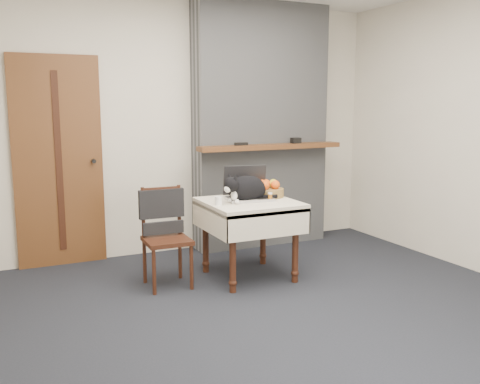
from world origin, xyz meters
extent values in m
plane|color=black|center=(0.00, 0.00, 0.00)|extent=(4.50, 4.50, 0.00)
cube|color=beige|center=(0.00, 2.00, 1.30)|extent=(4.50, 0.02, 2.60)
cube|color=brown|center=(-1.20, 1.98, 1.00)|extent=(0.82, 0.05, 2.00)
cube|color=#35190E|center=(-1.20, 1.95, 1.00)|extent=(0.06, 0.01, 1.70)
cylinder|color=black|center=(-0.88, 1.93, 1.00)|extent=(0.04, 0.06, 0.04)
cube|color=gray|center=(0.90, 1.85, 1.30)|extent=(1.50, 0.30, 2.60)
cube|color=brown|center=(0.90, 1.61, 1.10)|extent=(1.62, 0.18, 0.05)
cube|color=black|center=(0.55, 1.61, 1.14)|extent=(0.14, 0.04, 0.03)
cube|color=black|center=(1.20, 1.61, 1.16)|extent=(0.10, 0.07, 0.06)
cylinder|color=#35190E|center=(-0.04, 0.54, 0.32)|extent=(0.06, 0.06, 0.64)
sphere|color=#35190E|center=(-0.04, 0.54, 0.08)|extent=(0.07, 0.07, 0.07)
cylinder|color=#35190E|center=(0.56, 0.54, 0.32)|extent=(0.06, 0.06, 0.64)
sphere|color=#35190E|center=(0.56, 0.54, 0.08)|extent=(0.07, 0.07, 0.07)
cylinder|color=#35190E|center=(-0.04, 1.14, 0.32)|extent=(0.06, 0.06, 0.64)
sphere|color=#35190E|center=(-0.04, 1.14, 0.08)|extent=(0.07, 0.07, 0.07)
cylinder|color=#35190E|center=(0.56, 1.14, 0.32)|extent=(0.06, 0.06, 0.64)
sphere|color=#35190E|center=(0.56, 1.14, 0.08)|extent=(0.07, 0.07, 0.07)
cube|color=beige|center=(0.26, 0.84, 0.67)|extent=(0.78, 0.78, 0.06)
cube|color=beige|center=(0.26, 0.45, 0.56)|extent=(0.78, 0.01, 0.22)
cube|color=beige|center=(0.26, 1.22, 0.56)|extent=(0.78, 0.01, 0.22)
cube|color=beige|center=(-0.13, 0.84, 0.56)|extent=(0.01, 0.78, 0.22)
cube|color=beige|center=(0.64, 0.84, 0.56)|extent=(0.01, 0.78, 0.22)
cube|color=#B7B7BC|center=(0.28, 0.87, 0.71)|extent=(0.44, 0.34, 0.02)
cube|color=black|center=(0.28, 0.87, 0.73)|extent=(0.36, 0.24, 0.00)
cube|color=black|center=(0.31, 1.03, 0.86)|extent=(0.40, 0.14, 0.27)
cube|color=#A2B8ED|center=(0.31, 1.03, 0.86)|extent=(0.37, 0.12, 0.24)
ellipsoid|color=black|center=(0.23, 0.83, 0.81)|extent=(0.40, 0.30, 0.23)
ellipsoid|color=black|center=(0.33, 0.86, 0.79)|extent=(0.24, 0.25, 0.18)
sphere|color=black|center=(0.06, 0.77, 0.87)|extent=(0.16, 0.16, 0.13)
ellipsoid|color=white|center=(0.01, 0.76, 0.84)|extent=(0.07, 0.08, 0.06)
ellipsoid|color=white|center=(0.09, 0.78, 0.77)|extent=(0.07, 0.09, 0.09)
cone|color=black|center=(0.08, 0.74, 0.93)|extent=(0.06, 0.06, 0.05)
cone|color=black|center=(0.05, 0.81, 0.93)|extent=(0.06, 0.06, 0.05)
cylinder|color=black|center=(0.42, 0.81, 0.73)|extent=(0.20, 0.05, 0.04)
sphere|color=white|center=(0.09, 0.74, 0.72)|extent=(0.04, 0.04, 0.04)
sphere|color=white|center=(0.07, 0.82, 0.72)|extent=(0.04, 0.04, 0.04)
cylinder|color=white|center=(-0.06, 0.77, 0.74)|extent=(0.07, 0.07, 0.07)
cylinder|color=#9A5512|center=(0.41, 0.73, 0.73)|extent=(0.03, 0.03, 0.07)
cylinder|color=silver|center=(0.41, 0.73, 0.77)|extent=(0.04, 0.04, 0.02)
cylinder|color=olive|center=(0.51, 0.94, 0.74)|extent=(0.28, 0.28, 0.08)
sphere|color=#E34B13|center=(0.45, 0.91, 0.82)|extent=(0.08, 0.08, 0.08)
sphere|color=#E34B13|center=(0.55, 0.90, 0.82)|extent=(0.08, 0.08, 0.08)
sphere|color=#E34B13|center=(0.51, 0.99, 0.82)|extent=(0.08, 0.08, 0.08)
sphere|color=gold|center=(0.58, 0.97, 0.82)|extent=(0.08, 0.08, 0.08)
sphere|color=#E34B13|center=(0.47, 0.98, 0.82)|extent=(0.08, 0.08, 0.08)
cube|color=black|center=(0.44, 0.92, 0.70)|extent=(0.15, 0.03, 0.01)
cube|color=#35190E|center=(-0.48, 0.92, 0.40)|extent=(0.39, 0.39, 0.04)
cylinder|color=#35190E|center=(-0.64, 0.76, 0.20)|extent=(0.03, 0.03, 0.40)
cylinder|color=#35190E|center=(-0.32, 0.75, 0.20)|extent=(0.03, 0.03, 0.40)
cylinder|color=#35190E|center=(-0.63, 1.08, 0.20)|extent=(0.03, 0.03, 0.40)
cylinder|color=#35190E|center=(-0.31, 1.07, 0.20)|extent=(0.03, 0.03, 0.40)
cylinder|color=#35190E|center=(-0.63, 1.08, 0.62)|extent=(0.03, 0.03, 0.45)
cylinder|color=#35190E|center=(-0.31, 1.07, 0.62)|extent=(0.03, 0.03, 0.45)
cube|color=#35190E|center=(-0.47, 1.08, 0.71)|extent=(0.32, 0.04, 0.25)
cube|color=black|center=(-0.47, 1.07, 0.70)|extent=(0.39, 0.07, 0.25)
camera|label=1|loc=(-1.81, -3.32, 1.56)|focal=40.00mm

